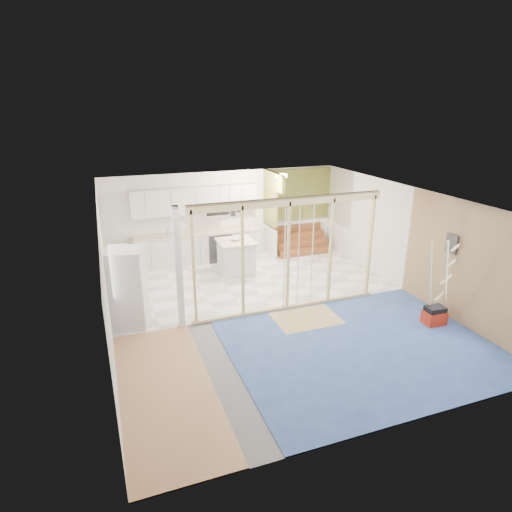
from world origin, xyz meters
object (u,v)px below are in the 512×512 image
object	(u,v)px
toolbox	(434,316)
ladder	(440,281)
fridge	(128,288)
island	(236,257)

from	to	relation	value
toolbox	ladder	bearing A→B (deg)	45.08
fridge	toolbox	distance (m)	6.45
ladder	toolbox	bearing A→B (deg)	-157.98
ladder	island	bearing A→B (deg)	106.89
fridge	ladder	xyz separation A→B (m)	(6.13, -2.09, 0.10)
toolbox	ladder	world-z (taller)	ladder
island	ladder	distance (m)	5.22
island	toolbox	distance (m)	5.22
fridge	island	xyz separation A→B (m)	(2.98, 2.04, -0.38)
fridge	toolbox	world-z (taller)	fridge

